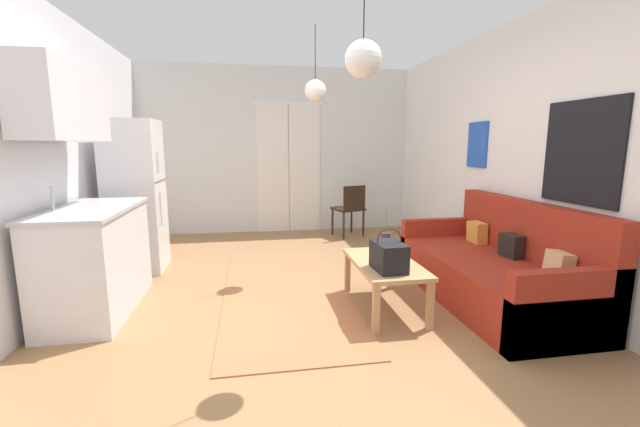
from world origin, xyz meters
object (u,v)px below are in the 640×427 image
bamboo_vase (385,242)px  refrigerator (135,197)px  coffee_table (385,268)px  handbag (389,256)px  pendant_lamp_near (363,59)px  couch (497,271)px  pendant_lamp_far (315,90)px  accent_chair (350,207)px

bamboo_vase → refrigerator: size_ratio=0.24×
coffee_table → handbag: 0.29m
pendant_lamp_near → handbag: bearing=49.6°
pendant_lamp_near → couch: bearing=23.8°
couch → handbag: couch is taller
pendant_lamp_far → refrigerator: bearing=167.8°
bamboo_vase → pendant_lamp_near: size_ratio=0.50×
couch → refrigerator: 3.86m
handbag → accent_chair: accent_chair is taller
bamboo_vase → pendant_lamp_far: (-0.53, 0.84, 1.47)m
coffee_table → bamboo_vase: 0.34m
couch → coffee_table: 1.08m
bamboo_vase → pendant_lamp_near: 1.79m
bamboo_vase → accent_chair: bamboo_vase is taller
coffee_table → pendant_lamp_far: (-0.43, 1.12, 1.62)m
couch → pendant_lamp_far: 2.54m
bamboo_vase → handbag: size_ratio=1.16×
handbag → refrigerator: 2.98m
coffee_table → handbag: (-0.05, -0.23, 0.17)m
pendant_lamp_near → accent_chair: bearing=76.9°
couch → accent_chair: bearing=104.2°
coffee_table → pendant_lamp_near: size_ratio=1.23×
pendant_lamp_near → coffee_table: bearing=58.0°
handbag → accent_chair: 3.03m
coffee_table → accent_chair: bearing=82.1°
handbag → accent_chair: (0.43, 3.00, -0.08)m
coffee_table → accent_chair: 2.79m
pendant_lamp_near → refrigerator: bearing=132.2°
coffee_table → refrigerator: (-2.41, 1.55, 0.48)m
accent_chair → pendant_lamp_near: 3.81m
couch → pendant_lamp_near: pendant_lamp_near is taller
refrigerator → accent_chair: refrigerator is taller
bamboo_vase → handbag: bearing=-106.2°
couch → bamboo_vase: 1.05m
bamboo_vase → accent_chair: (0.28, 2.48, -0.06)m
couch → pendant_lamp_near: bearing=-156.2°
handbag → refrigerator: refrigerator is taller
refrigerator → pendant_lamp_near: bearing=-47.8°
accent_chair → pendant_lamp_far: bearing=45.1°
bamboo_vase → accent_chair: bearing=83.5°
handbag → pendant_lamp_far: bearing=105.5°
accent_chair → pendant_lamp_near: size_ratio=1.00×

